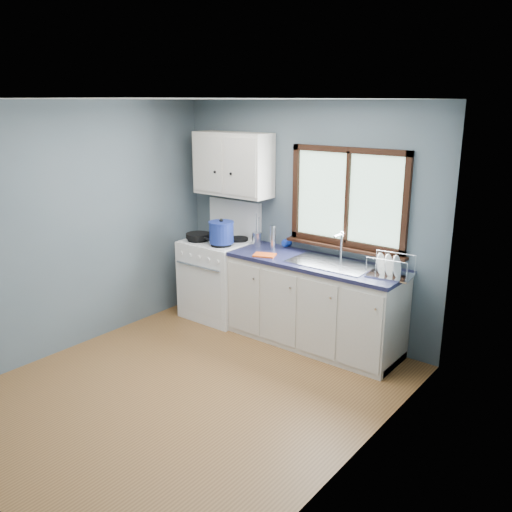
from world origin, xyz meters
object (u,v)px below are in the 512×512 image
Objects in this scene: thermos at (273,238)px; gas_range at (219,276)px; base_cabinets at (314,308)px; dish_rack at (390,270)px; utensil_crock at (257,238)px; stockpot at (221,232)px; sink at (331,270)px; skillet at (198,236)px.

gas_range is at bearing -172.62° from thermos.
base_cabinets is 4.31× the size of dish_rack.
gas_range reaches higher than utensil_crock.
base_cabinets is 5.07× the size of stockpot.
sink is 0.63m from dish_rack.
sink is at bearing 0.71° from gas_range.
stockpot is 0.41m from utensil_crock.
stockpot is at bearing -39.64° from gas_range.
skillet is 1.27× the size of utensil_crock.
gas_range is 3.72× the size of stockpot.
dish_rack is at bearing 5.13° from stockpot.
stockpot is 1.94m from dish_rack.
stockpot reaches higher than sink.
sink is 0.80m from thermos.
stockpot is at bearing -171.61° from base_cabinets.
sink is (0.18, -0.00, 0.45)m from base_cabinets.
gas_range is 3.05× the size of skillet.
thermos is 1.40m from dish_rack.
stockpot is (0.18, -0.15, 0.59)m from gas_range.
stockpot reaches higher than base_cabinets.
base_cabinets is 1.32m from stockpot.
gas_range is 3.17× the size of dish_rack.
stockpot is (-1.31, -0.17, 0.22)m from sink.
dish_rack is (2.29, 0.17, -0.01)m from skillet.
dish_rack is at bearing -2.72° from thermos.
base_cabinets is 4.14× the size of skillet.
utensil_crock reaches higher than dish_rack.
stockpot is at bearing 16.89° from skillet.
stockpot is 0.85× the size of dish_rack.
sink is 1.06m from utensil_crock.
stockpot is 0.58m from thermos.
utensil_crock is at bearing 20.13° from gas_range.
sink is at bearing -5.43° from thermos.
thermos is at bearing 170.20° from dish_rack.
sink is at bearing -7.78° from utensil_crock.
thermos is at bearing 24.24° from stockpot.
gas_range is 0.63m from stockpot.
utensil_crock reaches higher than thermos.
base_cabinets is 0.98m from dish_rack.
skillet is 0.37m from stockpot.
dish_rack reaches higher than base_cabinets.
gas_range is 1.31m from base_cabinets.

